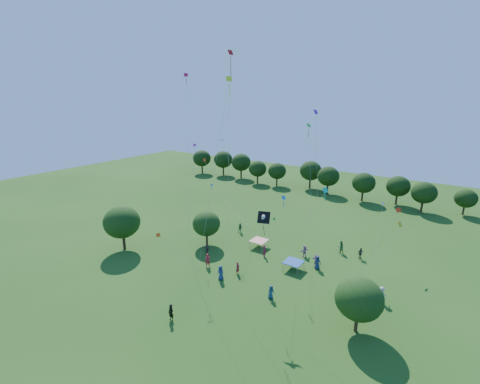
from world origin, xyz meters
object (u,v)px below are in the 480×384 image
Objects in this scene: near_tree_east at (359,299)px; tent_blue at (293,262)px; tent_red_stripe at (259,241)px; pirate_kite at (264,218)px; near_tree_west at (122,222)px; near_tree_north at (206,224)px; red_high_kite at (230,98)px; man_in_black at (171,313)px.

near_tree_east is 2.47× the size of tent_blue.
tent_red_stripe is 0.25× the size of pirate_kite.
near_tree_west is 11.91m from near_tree_north.
near_tree_west is 0.74× the size of pirate_kite.
tent_blue is 0.09× the size of red_high_kite.
near_tree_north is at bearing -178.19° from tent_blue.
pirate_kite reaches higher than tent_red_stripe.
tent_blue is (-9.64, 7.04, -2.42)m from near_tree_east.
pirate_kite is at bearing 57.28° from man_in_black.
tent_blue is at bearing 143.89° from near_tree_east.
red_high_kite is (5.10, -0.92, 17.70)m from near_tree_north.
tent_red_stripe and tent_blue have the same top height.
near_tree_west is at bearing -144.36° from tent_red_stripe.
pirate_kite reaches higher than man_in_black.
near_tree_east is 2.47× the size of tent_red_stripe.
man_in_black is 0.20× the size of pirate_kite.
near_tree_east is 0.21× the size of red_high_kite.
pirate_kite is at bearing -36.25° from red_high_kite.
tent_blue is 11.39m from pirate_kite.
near_tree_north is 2.33× the size of tent_red_stripe.
near_tree_north is at bearing 164.31° from near_tree_east.
pirate_kite is 15.80m from red_high_kite.
man_in_black reaches higher than tent_red_stripe.
near_tree_east reaches higher than tent_blue.
near_tree_north is at bearing 169.82° from red_high_kite.
tent_red_stripe is (15.84, 11.35, -3.12)m from near_tree_west.
pirate_kite reaches higher than near_tree_east.
man_in_black is (1.15, -18.69, -0.16)m from tent_red_stripe.
red_high_kite reaches higher than near_tree_north.
man_in_black is at bearing -23.35° from near_tree_west.
tent_blue is 21.83m from red_high_kite.
man_in_black is 24.86m from red_high_kite.
near_tree_west is 2.93× the size of tent_blue.
tent_red_stripe is 0.09× the size of red_high_kite.
man_in_black is at bearing -125.53° from pirate_kite.
red_high_kite is at bearing -171.20° from tent_blue.
pirate_kite is (-9.72, -0.67, 5.96)m from near_tree_east.
near_tree_east is at bearing -17.17° from red_high_kite.
red_high_kite is (-3.00, 14.30, 20.11)m from man_in_black.
red_high_kite is (-8.67, 6.36, 11.57)m from pirate_kite.
near_tree_west is 0.25× the size of red_high_kite.
near_tree_east is 12.18m from tent_blue.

